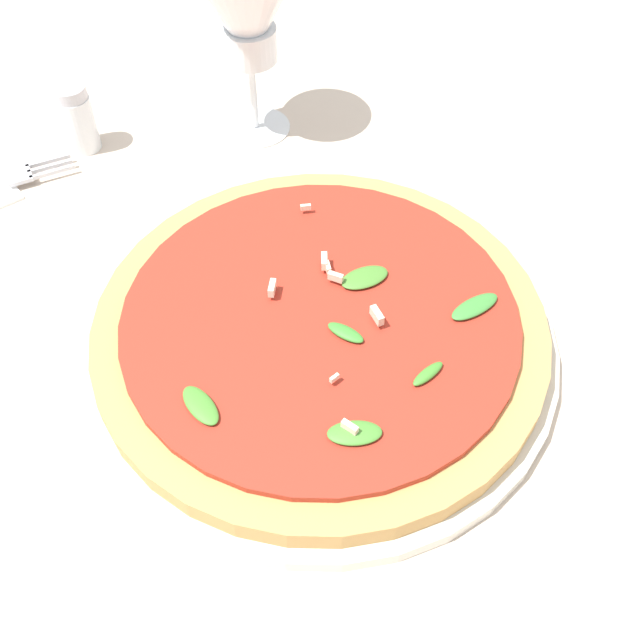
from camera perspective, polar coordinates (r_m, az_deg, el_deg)
The scene contains 4 objects.
ground_plane at distance 0.57m, azimuth 2.67°, elevation -3.07°, with size 6.00×6.00×0.00m, color beige.
pizza_arugula_main at distance 0.56m, azimuth 0.01°, elevation -0.85°, with size 0.36×0.36×0.05m.
wine_glass at distance 0.72m, azimuth -5.53°, elevation 21.56°, with size 0.09×0.09×0.16m.
shaker_pepper at distance 0.77m, azimuth -18.00°, elevation 14.40°, with size 0.03×0.03×0.07m.
Camera 1 is at (-0.18, -0.29, 0.46)m, focal length 42.00 mm.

